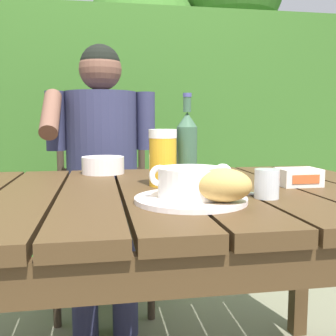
% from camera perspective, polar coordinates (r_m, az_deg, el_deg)
% --- Properties ---
extents(dining_table, '(1.48, 0.93, 0.73)m').
position_cam_1_polar(dining_table, '(1.14, -2.66, -7.10)').
color(dining_table, '#46311B').
rests_on(dining_table, ground_plane).
extents(hedge_backdrop, '(3.31, 0.87, 2.42)m').
position_cam_1_polar(hedge_backdrop, '(2.95, -6.84, 10.50)').
color(hedge_backdrop, '#356323').
rests_on(hedge_backdrop, ground_plane).
extents(chair_near_diner, '(0.46, 0.41, 1.04)m').
position_cam_1_polar(chair_near_diner, '(2.04, -9.32, -5.41)').
color(chair_near_diner, '#3F3224').
rests_on(chair_near_diner, ground_plane).
extents(person_eating, '(0.48, 0.47, 1.26)m').
position_cam_1_polar(person_eating, '(1.81, -9.49, 0.90)').
color(person_eating, '#2F3252').
rests_on(person_eating, ground_plane).
extents(serving_plate, '(0.27, 0.27, 0.01)m').
position_cam_1_polar(serving_plate, '(0.94, 3.27, -4.52)').
color(serving_plate, white).
rests_on(serving_plate, dining_table).
extents(soup_bowl, '(0.20, 0.15, 0.08)m').
position_cam_1_polar(soup_bowl, '(0.94, 3.28, -1.94)').
color(soup_bowl, white).
rests_on(soup_bowl, serving_plate).
extents(bread_roll, '(0.15, 0.14, 0.08)m').
position_cam_1_polar(bread_roll, '(0.89, 7.84, -2.44)').
color(bread_roll, tan).
rests_on(bread_roll, serving_plate).
extents(beer_glass, '(0.08, 0.08, 0.17)m').
position_cam_1_polar(beer_glass, '(1.17, -0.75, 1.50)').
color(beer_glass, gold).
rests_on(beer_glass, dining_table).
extents(beer_bottle, '(0.06, 0.06, 0.27)m').
position_cam_1_polar(beer_bottle, '(1.21, 2.74, 3.11)').
color(beer_bottle, '#375940').
rests_on(beer_bottle, dining_table).
extents(water_glass_small, '(0.06, 0.06, 0.07)m').
position_cam_1_polar(water_glass_small, '(1.01, 13.97, -2.20)').
color(water_glass_small, silver).
rests_on(water_glass_small, dining_table).
extents(butter_tub, '(0.12, 0.09, 0.05)m').
position_cam_1_polar(butter_tub, '(1.24, 18.17, -1.25)').
color(butter_tub, white).
rests_on(butter_tub, dining_table).
extents(table_knife, '(0.16, 0.06, 0.01)m').
position_cam_1_polar(table_knife, '(1.05, 8.60, -3.53)').
color(table_knife, silver).
rests_on(table_knife, dining_table).
extents(diner_bowl, '(0.15, 0.15, 0.06)m').
position_cam_1_polar(diner_bowl, '(1.46, -9.29, 0.41)').
color(diner_bowl, white).
rests_on(diner_bowl, dining_table).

